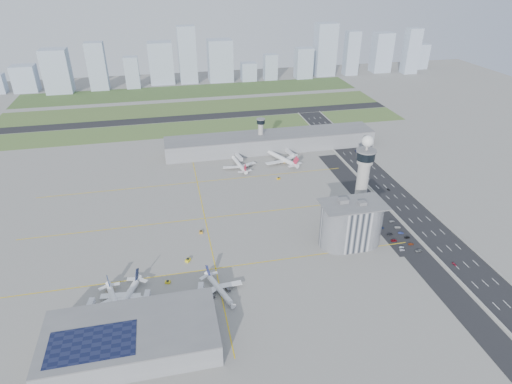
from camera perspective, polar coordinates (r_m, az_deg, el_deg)
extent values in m
plane|color=gray|center=(300.93, 1.43, -5.64)|extent=(1000.00, 1000.00, 0.00)
cube|color=#476932|center=(497.62, -7.03, 8.55)|extent=(480.00, 50.00, 0.08)
cube|color=#485F2D|center=(568.47, -7.85, 11.07)|extent=(480.00, 60.00, 0.08)
cube|color=#43602D|center=(645.07, -8.55, 13.14)|extent=(480.00, 70.00, 0.08)
cube|color=black|center=(532.42, -7.46, 9.88)|extent=(480.00, 22.00, 0.10)
cube|color=black|center=(343.04, 20.47, -2.96)|extent=(28.00, 500.00, 0.10)
cube|color=#9E9E99|center=(335.82, 18.46, -3.19)|extent=(0.60, 500.00, 1.20)
cube|color=#9E9E99|center=(350.14, 22.44, -2.59)|extent=(0.60, 500.00, 1.20)
cube|color=black|center=(323.75, 17.59, -4.43)|extent=(18.00, 260.00, 0.08)
cube|color=black|center=(314.34, 18.29, -5.62)|extent=(20.00, 44.00, 0.10)
cube|color=yellow|center=(271.59, -5.40, -10.13)|extent=(260.00, 0.60, 0.01)
cube|color=yellow|center=(320.44, -6.82, -3.51)|extent=(260.00, 0.60, 0.01)
cube|color=yellow|center=(372.57, -7.85, 1.31)|extent=(260.00, 0.60, 0.01)
cube|color=yellow|center=(320.44, -6.82, -3.51)|extent=(0.60, 260.00, 0.01)
cylinder|color=#ADAAA5|center=(317.49, 13.87, 0.47)|extent=(8.40, 8.40, 48.00)
cylinder|color=#ADAAA5|center=(308.02, 14.34, 4.08)|extent=(11.00, 11.00, 4.00)
cylinder|color=black|center=(306.43, 14.43, 4.76)|extent=(13.00, 13.00, 6.00)
cylinder|color=slate|center=(305.08, 14.51, 5.36)|extent=(14.00, 14.00, 1.00)
cylinder|color=#ADAAA5|center=(304.14, 14.57, 5.79)|extent=(1.60, 1.60, 5.00)
sphere|color=white|center=(302.49, 14.67, 6.58)|extent=(8.00, 8.00, 8.00)
cylinder|color=#ADAAA5|center=(430.52, 0.63, 7.49)|extent=(5.00, 5.00, 28.00)
cylinder|color=black|center=(425.32, 0.64, 9.38)|extent=(8.00, 8.00, 4.00)
cylinder|color=slate|center=(424.50, 0.64, 9.70)|extent=(8.60, 8.60, 0.80)
cube|color=#B2B2B7|center=(290.80, 12.54, -4.22)|extent=(18.00, 24.00, 30.00)
cylinder|color=#B2B2B7|center=(287.44, 10.90, -4.45)|extent=(24.00, 24.00, 30.00)
cylinder|color=#B2B2B7|center=(294.40, 14.15, -3.99)|extent=(24.00, 24.00, 30.00)
cube|color=slate|center=(282.91, 12.87, -1.60)|extent=(42.00, 24.00, 0.80)
cube|color=slate|center=(282.14, 11.55, -1.16)|extent=(6.00, 5.00, 3.00)
cube|color=slate|center=(282.76, 13.98, -1.45)|extent=(5.00, 4.00, 2.40)
cube|color=gray|center=(433.31, 1.98, 6.70)|extent=(210.00, 32.00, 15.00)
cube|color=slate|center=(430.42, 2.00, 7.67)|extent=(210.00, 32.00, 0.80)
cube|color=gray|center=(229.90, -16.20, -18.20)|extent=(84.00, 42.00, 12.00)
cube|color=slate|center=(225.39, -16.43, -17.08)|extent=(84.00, 42.00, 0.80)
cube|color=black|center=(223.60, -21.05, -18.33)|extent=(40.00, 22.00, 0.20)
imported|color=white|center=(300.87, 18.90, -7.30)|extent=(3.56, 1.74, 1.17)
imported|color=#909FA8|center=(303.32, 18.84, -6.98)|extent=(3.46, 1.39, 1.12)
imported|color=maroon|center=(308.38, 17.92, -6.16)|extent=(4.31, 2.03, 1.19)
imported|color=#25262B|center=(314.10, 17.45, -5.38)|extent=(4.39, 2.32, 1.21)
imported|color=#162350|center=(319.44, 16.42, -4.60)|extent=(3.37, 1.52, 1.13)
imported|color=silver|center=(322.79, 16.04, -4.16)|extent=(3.71, 1.71, 1.18)
imported|color=gray|center=(303.65, 20.89, -7.32)|extent=(4.89, 2.57, 1.31)
imported|color=#983C19|center=(308.62, 19.97, -6.53)|extent=(3.93, 1.88, 1.11)
imported|color=black|center=(314.42, 19.52, -5.71)|extent=(3.87, 1.73, 1.29)
imported|color=navy|center=(317.78, 18.76, -5.18)|extent=(3.89, 1.82, 1.23)
imported|color=silver|center=(323.49, 18.37, -4.47)|extent=(4.58, 2.64, 1.20)
imported|color=gray|center=(329.26, 17.66, -3.73)|extent=(4.12, 1.72, 1.19)
imported|color=maroon|center=(300.38, 24.94, -8.70)|extent=(1.80, 3.42, 1.11)
imported|color=black|center=(372.76, 17.25, 0.32)|extent=(1.44, 3.45, 1.11)
imported|color=navy|center=(440.01, 13.25, 5.31)|extent=(2.81, 4.89, 1.28)
imported|color=gray|center=(483.06, 8.94, 7.85)|extent=(1.56, 3.54, 1.19)
cube|color=#9EADC1|center=(715.47, -28.42, 13.17)|extent=(32.30, 25.84, 36.93)
cube|color=#9EADC1|center=(686.19, -25.02, 14.40)|extent=(35.81, 28.65, 60.36)
cube|color=#9EADC1|center=(680.54, -20.43, 15.44)|extent=(25.49, 20.39, 66.89)
cube|color=#9EADC1|center=(676.48, -16.20, 15.06)|extent=(20.04, 16.03, 45.20)
cube|color=#9EADC1|center=(692.06, -12.54, 16.46)|extent=(35.76, 28.61, 61.22)
cube|color=#9EADC1|center=(685.91, -9.14, 17.60)|extent=(26.33, 21.06, 83.39)
cube|color=#9EADC1|center=(693.45, -4.80, 17.07)|extent=(36.96, 29.57, 62.11)
cube|color=#9EADC1|center=(695.72, -0.99, 15.75)|extent=(23.01, 18.41, 27.75)
cube|color=#9EADC1|center=(701.74, 1.93, 16.32)|extent=(20.22, 16.18, 38.97)
cube|color=#9EADC1|center=(713.89, 6.36, 16.71)|extent=(26.14, 20.92, 46.89)
cube|color=#9EADC1|center=(734.76, 9.18, 18.24)|extent=(32.26, 25.81, 81.20)
cube|color=#9EADC1|center=(746.27, 12.61, 17.61)|extent=(21.59, 17.28, 68.75)
cube|color=#9EADC1|center=(780.25, 16.39, 17.43)|extent=(30.25, 24.20, 63.40)
cube|color=#9EADC1|center=(783.83, 20.00, 17.25)|extent=(23.04, 18.43, 71.56)
cube|color=#9EADC1|center=(828.48, 21.09, 16.53)|extent=(22.64, 18.11, 41.06)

